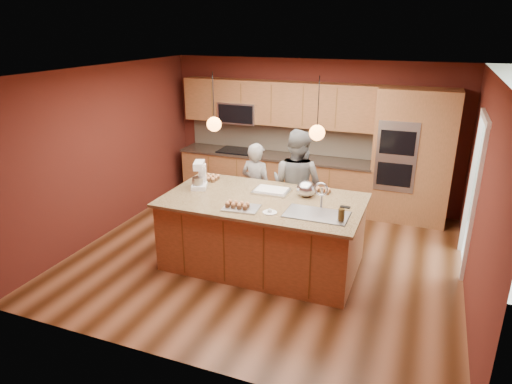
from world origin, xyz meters
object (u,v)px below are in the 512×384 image
at_px(island, 264,232).
at_px(stand_mixer, 199,177).
at_px(person_left, 256,188).
at_px(person_right, 297,185).
at_px(mixing_bowl, 306,189).

xyz_separation_m(island, stand_mixer, (-1.04, 0.09, 0.67)).
distance_m(island, person_left, 1.17).
bearing_deg(stand_mixer, person_left, 40.40).
relative_size(person_right, stand_mixer, 4.51).
relative_size(island, person_right, 1.53).
bearing_deg(person_right, mixing_bowl, 129.79).
bearing_deg(mixing_bowl, person_left, 145.44).
relative_size(person_left, mixing_bowl, 5.56).
xyz_separation_m(island, person_left, (-0.51, 1.02, 0.24)).
distance_m(person_left, stand_mixer, 1.15).
xyz_separation_m(person_right, mixing_bowl, (0.34, -0.70, 0.22)).
bearing_deg(person_right, person_left, 13.92).
height_order(stand_mixer, mixing_bowl, stand_mixer).
bearing_deg(mixing_bowl, stand_mixer, -171.59).
bearing_deg(person_left, mixing_bowl, 156.98).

